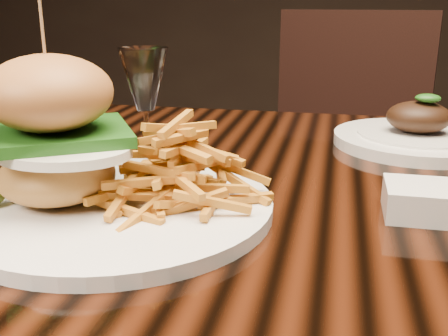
% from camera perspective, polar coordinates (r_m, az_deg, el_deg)
% --- Properties ---
extents(dining_table, '(1.60, 0.90, 0.75)m').
position_cam_1_polar(dining_table, '(0.71, 4.89, -7.18)').
color(dining_table, black).
rests_on(dining_table, ground).
extents(burger_plate, '(0.34, 0.34, 0.22)m').
position_cam_1_polar(burger_plate, '(0.57, -12.24, 0.85)').
color(burger_plate, silver).
rests_on(burger_plate, dining_table).
extents(ramekin, '(0.09, 0.09, 0.03)m').
position_cam_1_polar(ramekin, '(0.60, 20.52, -3.33)').
color(ramekin, silver).
rests_on(ramekin, dining_table).
extents(wine_glass, '(0.06, 0.06, 0.17)m').
position_cam_1_polar(wine_glass, '(0.67, -8.64, 8.99)').
color(wine_glass, white).
rests_on(wine_glass, dining_table).
extents(water_tumbler, '(0.07, 0.07, 0.10)m').
position_cam_1_polar(water_tumbler, '(0.82, -16.87, 4.73)').
color(water_tumbler, white).
rests_on(water_tumbler, dining_table).
extents(far_dish, '(0.26, 0.26, 0.09)m').
position_cam_1_polar(far_dish, '(0.90, 20.22, 3.33)').
color(far_dish, silver).
rests_on(far_dish, dining_table).
extents(chair_far, '(0.54, 0.54, 0.95)m').
position_cam_1_polar(chair_far, '(1.59, 12.64, 1.39)').
color(chair_far, black).
rests_on(chair_far, ground).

